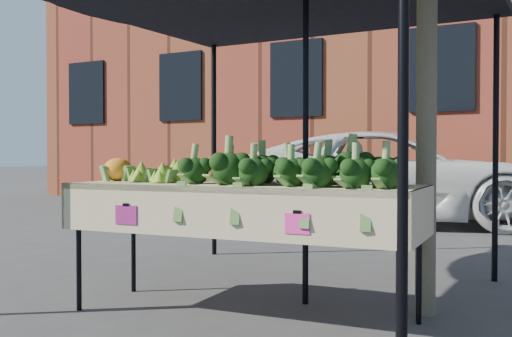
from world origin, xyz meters
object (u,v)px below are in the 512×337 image
Objects in this scene: table at (242,250)px; canopy at (269,119)px; street_tree at (427,24)px; vehicle at (391,58)px.

table is 0.78× the size of canopy.
table is 1.11m from canopy.
table is 0.62× the size of street_tree.
street_tree is (1.85, -5.32, -0.65)m from vehicle.
vehicle is 1.33× the size of street_tree.
street_tree is (1.07, 0.67, 1.54)m from table.
vehicle reaches higher than canopy.
vehicle is at bearing 109.17° from street_tree.
table is 1.99m from street_tree.
vehicle is at bearing 96.97° from canopy.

